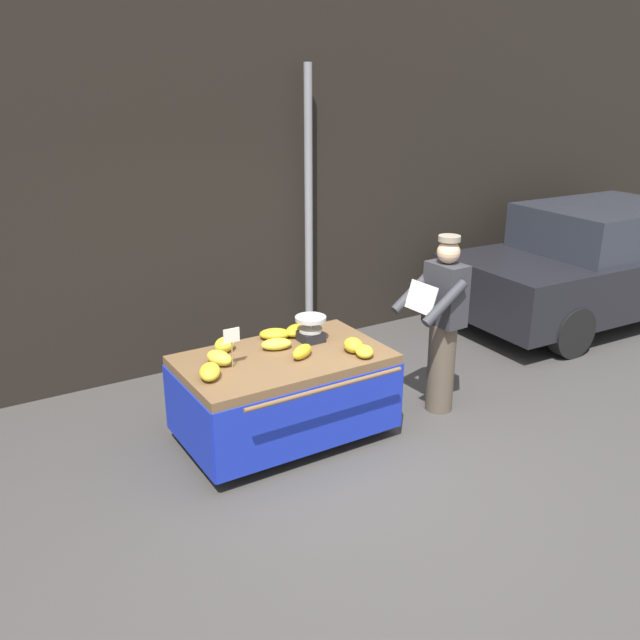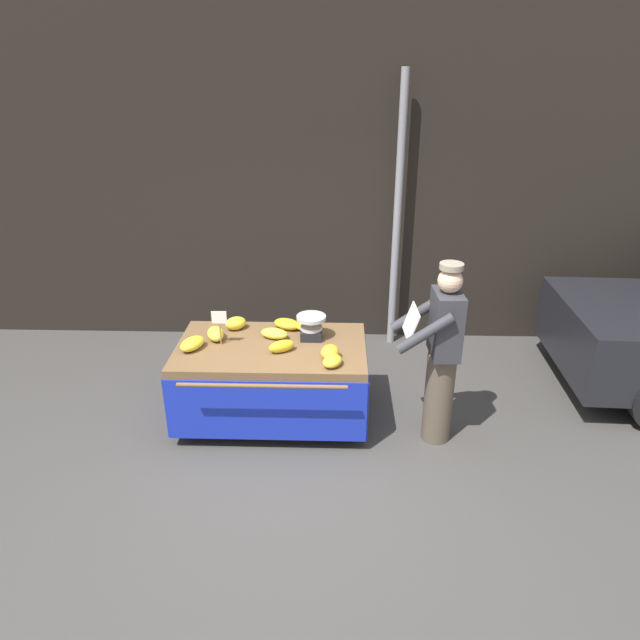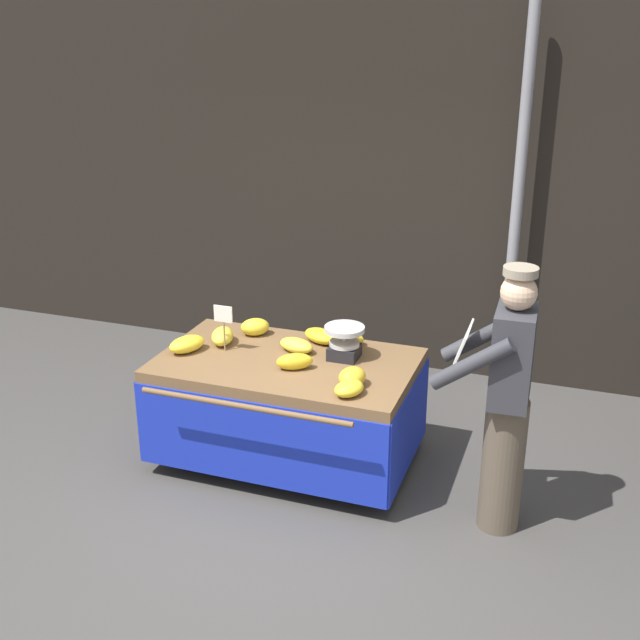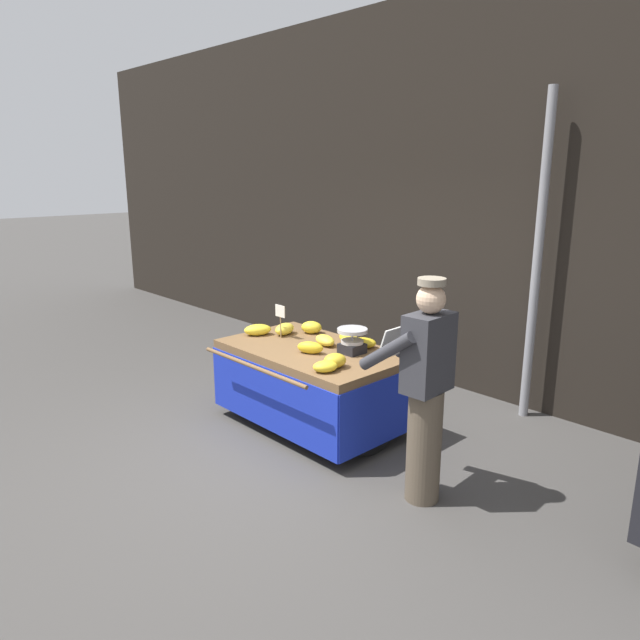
% 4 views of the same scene
% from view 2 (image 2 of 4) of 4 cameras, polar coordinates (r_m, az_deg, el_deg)
% --- Properties ---
extents(ground_plane, '(60.00, 60.00, 0.00)m').
position_cam_2_polar(ground_plane, '(5.06, -2.76, -14.85)').
color(ground_plane, '#423F3D').
extents(back_wall, '(16.00, 0.24, 4.30)m').
position_cam_2_polar(back_wall, '(6.87, -1.28, 15.50)').
color(back_wall, black).
rests_on(back_wall, ground).
extents(street_pole, '(0.09, 0.09, 3.19)m').
position_cam_2_polar(street_pole, '(6.71, 7.78, 10.21)').
color(street_pole, gray).
rests_on(street_pole, ground).
extents(banana_cart, '(1.79, 1.27, 0.80)m').
position_cam_2_polar(banana_cart, '(5.42, -4.87, -4.56)').
color(banana_cart, brown).
rests_on(banana_cart, ground).
extents(weighing_scale, '(0.28, 0.28, 0.24)m').
position_cam_2_polar(weighing_scale, '(5.39, -0.89, -0.72)').
color(weighing_scale, black).
rests_on(weighing_scale, banana_cart).
extents(price_sign, '(0.14, 0.01, 0.34)m').
position_cam_2_polar(price_sign, '(5.29, -10.10, -0.06)').
color(price_sign, '#997A51').
rests_on(price_sign, banana_cart).
extents(banana_bunch_0, '(0.30, 0.22, 0.10)m').
position_cam_2_polar(banana_bunch_0, '(5.44, -4.61, -1.36)').
color(banana_bunch_0, yellow).
rests_on(banana_bunch_0, banana_cart).
extents(banana_bunch_1, '(0.23, 0.26, 0.09)m').
position_cam_2_polar(banana_bunch_1, '(4.93, 1.25, -4.15)').
color(banana_bunch_1, yellow).
rests_on(banana_bunch_1, banana_cart).
extents(banana_bunch_2, '(0.27, 0.22, 0.11)m').
position_cam_2_polar(banana_bunch_2, '(5.17, -3.88, -2.65)').
color(banana_bunch_2, gold).
rests_on(banana_bunch_2, banana_cart).
extents(banana_bunch_3, '(0.27, 0.32, 0.11)m').
position_cam_2_polar(banana_bunch_3, '(5.34, -12.73, -2.34)').
color(banana_bunch_3, yellow).
rests_on(banana_bunch_3, banana_cart).
extents(banana_bunch_4, '(0.33, 0.27, 0.10)m').
position_cam_2_polar(banana_bunch_4, '(5.63, -3.33, -0.40)').
color(banana_bunch_4, gold).
rests_on(banana_bunch_4, banana_cart).
extents(banana_bunch_5, '(0.22, 0.29, 0.12)m').
position_cam_2_polar(banana_bunch_5, '(5.48, -10.46, -1.36)').
color(banana_bunch_5, yellow).
rests_on(banana_bunch_5, banana_cart).
extents(banana_bunch_6, '(0.21, 0.24, 0.13)m').
position_cam_2_polar(banana_bunch_6, '(5.04, 1.01, -3.26)').
color(banana_bunch_6, gold).
rests_on(banana_bunch_6, banana_cart).
extents(banana_bunch_7, '(0.26, 0.25, 0.13)m').
position_cam_2_polar(banana_bunch_7, '(5.66, -8.48, -0.32)').
color(banana_bunch_7, yellow).
rests_on(banana_bunch_7, banana_cart).
extents(banana_bunch_8, '(0.30, 0.28, 0.10)m').
position_cam_2_polar(banana_bunch_8, '(5.60, -1.24, -0.51)').
color(banana_bunch_8, gold).
rests_on(banana_bunch_8, banana_cart).
extents(vendor_person, '(0.59, 0.53, 1.71)m').
position_cam_2_polar(vendor_person, '(5.09, 12.08, -3.42)').
color(vendor_person, brown).
rests_on(vendor_person, ground).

